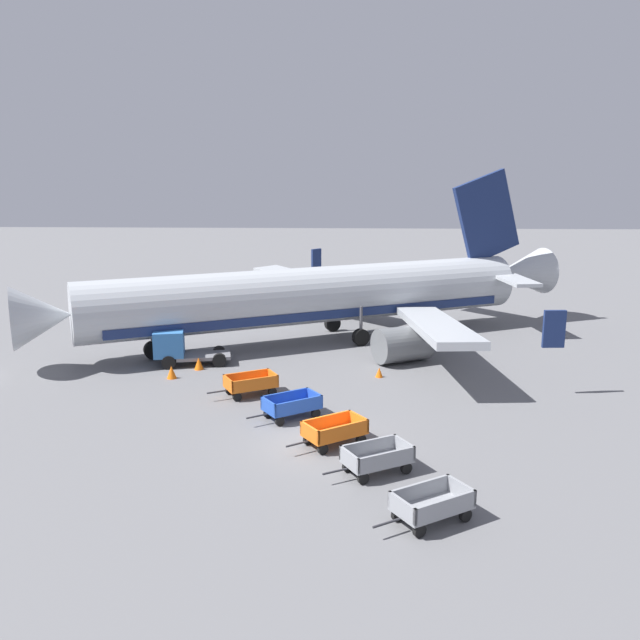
{
  "coord_description": "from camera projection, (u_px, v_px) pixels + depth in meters",
  "views": [
    {
      "loc": [
        1.21,
        -25.93,
        11.02
      ],
      "look_at": [
        -0.44,
        11.01,
        2.8
      ],
      "focal_mm": 37.19,
      "sensor_mm": 36.0,
      "label": 1
    }
  ],
  "objects": [
    {
      "name": "service_truck_beside_carts",
      "position": [
        178.0,
        346.0,
        38.73
      ],
      "size": [
        4.67,
        2.74,
        2.1
      ],
      "color": "slate",
      "rests_on": "ground"
    },
    {
      "name": "traffic_cone_near_plane",
      "position": [
        172.0,
        372.0,
        36.28
      ],
      "size": [
        0.54,
        0.54,
        0.71
      ],
      "primitive_type": "cone",
      "color": "orange",
      "rests_on": "ground"
    },
    {
      "name": "airplane",
      "position": [
        327.0,
        295.0,
        44.05
      ],
      "size": [
        35.18,
        29.01,
        11.34
      ],
      "color": "#B2B7BC",
      "rests_on": "ground"
    },
    {
      "name": "baggage_cart_second_in_row",
      "position": [
        377.0,
        458.0,
        24.77
      ],
      "size": [
        3.45,
        2.45,
        1.07
      ],
      "color": "gray",
      "rests_on": "ground"
    },
    {
      "name": "baggage_cart_third_in_row",
      "position": [
        334.0,
        431.0,
        27.35
      ],
      "size": [
        3.34,
        2.63,
        1.07
      ],
      "color": "orange",
      "rests_on": "ground"
    },
    {
      "name": "baggage_cart_fourth_in_row",
      "position": [
        292.0,
        406.0,
        30.35
      ],
      "size": [
        3.35,
        2.61,
        1.07
      ],
      "color": "#234CB2",
      "rests_on": "ground"
    },
    {
      "name": "baggage_cart_far_end",
      "position": [
        251.0,
        384.0,
        33.48
      ],
      "size": [
        3.47,
        2.43,
        1.07
      ],
      "color": "orange",
      "rests_on": "ground"
    },
    {
      "name": "ground_plane",
      "position": [
        319.0,
        442.0,
        27.73
      ],
      "size": [
        220.0,
        220.0,
        0.0
      ],
      "primitive_type": "plane",
      "color": "slate"
    },
    {
      "name": "traffic_cone_mid_apron",
      "position": [
        199.0,
        364.0,
        37.94
      ],
      "size": [
        0.53,
        0.53,
        0.7
      ],
      "primitive_type": "cone",
      "color": "orange",
      "rests_on": "ground"
    },
    {
      "name": "traffic_cone_by_carts",
      "position": [
        379.0,
        372.0,
        36.52
      ],
      "size": [
        0.42,
        0.42,
        0.55
      ],
      "primitive_type": "cone",
      "color": "orange",
      "rests_on": "ground"
    },
    {
      "name": "baggage_cart_nearest",
      "position": [
        432.0,
        504.0,
        21.31
      ],
      "size": [
        3.39,
        2.54,
        1.07
      ],
      "color": "gray",
      "rests_on": "ground"
    }
  ]
}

